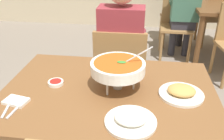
{
  "coord_description": "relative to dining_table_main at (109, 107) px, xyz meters",
  "views": [
    {
      "loc": [
        0.17,
        -1.15,
        1.5
      ],
      "look_at": [
        0.0,
        0.15,
        0.82
      ],
      "focal_mm": 39.12,
      "sensor_mm": 36.0,
      "label": 1
    }
  ],
  "objects": [
    {
      "name": "napkin_folded",
      "position": [
        -0.46,
        -0.18,
        0.13
      ],
      "size": [
        0.13,
        0.1,
        0.02
      ],
      "primitive_type": "cube",
      "rotation": [
        0.0,
        0.0,
        -0.2
      ],
      "color": "white",
      "rests_on": "dining_table_main"
    },
    {
      "name": "fork_utensil",
      "position": [
        -0.48,
        -0.23,
        0.12
      ],
      "size": [
        0.04,
        0.17,
        0.01
      ],
      "primitive_type": "cube",
      "rotation": [
        0.0,
        0.0,
        0.19
      ],
      "color": "silver",
      "rests_on": "dining_table_main"
    },
    {
      "name": "rice_plate",
      "position": [
        0.14,
        -0.26,
        0.14
      ],
      "size": [
        0.24,
        0.24,
        0.06
      ],
      "color": "white",
      "rests_on": "dining_table_main"
    },
    {
      "name": "chair_bg_left",
      "position": [
        0.77,
        2.79,
        -0.14
      ],
      "size": [
        0.47,
        0.47,
        0.9
      ],
      "color": "olive",
      "rests_on": "ground_plane"
    },
    {
      "name": "appetizer_plate",
      "position": [
        0.4,
        -0.0,
        0.14
      ],
      "size": [
        0.24,
        0.24,
        0.06
      ],
      "color": "white",
      "rests_on": "dining_table_main"
    },
    {
      "name": "spoon_utensil",
      "position": [
        -0.43,
        -0.23,
        0.12
      ],
      "size": [
        0.03,
        0.17,
        0.01
      ],
      "primitive_type": "cube",
      "rotation": [
        0.0,
        0.0,
        -0.11
      ],
      "color": "silver",
      "rests_on": "dining_table_main"
    },
    {
      "name": "chair_bg_right",
      "position": [
        0.63,
        2.36,
        -0.14
      ],
      "size": [
        0.45,
        0.45,
        0.9
      ],
      "color": "olive",
      "rests_on": "ground_plane"
    },
    {
      "name": "sauce_dish",
      "position": [
        -0.31,
        0.02,
        0.13
      ],
      "size": [
        0.09,
        0.09,
        0.02
      ],
      "color": "white",
      "rests_on": "dining_table_main"
    },
    {
      "name": "dining_table_main",
      "position": [
        0.0,
        0.0,
        0.0
      ],
      "size": [
        1.19,
        0.85,
        0.77
      ],
      "color": "brown",
      "rests_on": "ground_plane"
    },
    {
      "name": "chair_diner_main",
      "position": [
        -0.0,
        0.71,
        -0.14
      ],
      "size": [
        0.44,
        0.44,
        0.9
      ],
      "color": "olive",
      "rests_on": "ground_plane"
    },
    {
      "name": "chair_bg_window",
      "position": [
        1.29,
        2.77,
        -0.14
      ],
      "size": [
        0.48,
        0.48,
        0.9
      ],
      "color": "olive",
      "rests_on": "ground_plane"
    },
    {
      "name": "diner_main",
      "position": [
        0.0,
        0.74,
        0.1
      ],
      "size": [
        0.4,
        0.45,
        1.31
      ],
      "color": "#2D2D38",
      "rests_on": "ground_plane"
    },
    {
      "name": "patron_bg_right",
      "position": [
        0.71,
        2.23,
        0.1
      ],
      "size": [
        0.4,
        0.45,
        1.31
      ],
      "color": "#2D2D38",
      "rests_on": "ground_plane"
    },
    {
      "name": "curry_bowl",
      "position": [
        0.05,
        0.03,
        0.25
      ],
      "size": [
        0.33,
        0.3,
        0.26
      ],
      "color": "silver",
      "rests_on": "dining_table_main"
    }
  ]
}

